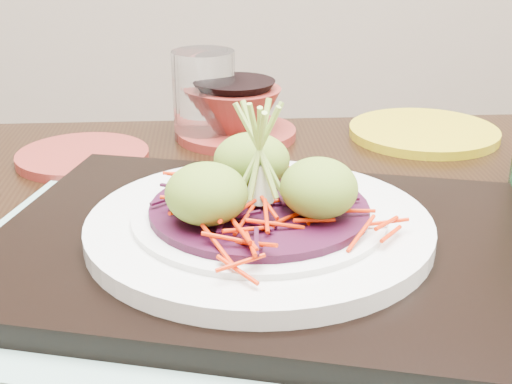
{
  "coord_description": "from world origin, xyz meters",
  "views": [
    {
      "loc": [
        -0.1,
        -0.59,
        0.98
      ],
      "look_at": [
        -0.03,
        -0.04,
        0.75
      ],
      "focal_mm": 50.0,
      "sensor_mm": 36.0,
      "label": 1
    }
  ],
  "objects": [
    {
      "name": "yellow_plate",
      "position": [
        0.23,
        0.25,
        0.71
      ],
      "size": [
        0.21,
        0.21,
        0.01
      ],
      "primitive_type": "cylinder",
      "rotation": [
        0.0,
        0.0,
        -0.14
      ],
      "color": "#B5A014",
      "rests_on": "dining_table"
    },
    {
      "name": "guacamole_scoops",
      "position": [
        -0.03,
        -0.06,
        0.77
      ],
      "size": [
        0.16,
        0.14,
        0.05
      ],
      "color": "olive",
      "rests_on": "cabbage_bed"
    },
    {
      "name": "cabbage_bed",
      "position": [
        -0.03,
        -0.06,
        0.75
      ],
      "size": [
        0.18,
        0.18,
        0.01
      ],
      "primitive_type": "cylinder",
      "color": "#380B21",
      "rests_on": "white_plate"
    },
    {
      "name": "water_glass",
      "position": [
        -0.05,
        0.28,
        0.75
      ],
      "size": [
        0.08,
        0.08,
        0.11
      ],
      "primitive_type": "cylinder",
      "rotation": [
        0.0,
        0.0,
        0.07
      ],
      "color": "white",
      "rests_on": "dining_table"
    },
    {
      "name": "terracotta_side_plate",
      "position": [
        -0.2,
        0.21,
        0.7
      ],
      "size": [
        0.16,
        0.16,
        0.01
      ],
      "primitive_type": "cylinder",
      "rotation": [
        0.0,
        0.0,
        0.07
      ],
      "color": "maroon",
      "rests_on": "dining_table"
    },
    {
      "name": "white_plate",
      "position": [
        -0.03,
        -0.06,
        0.73
      ],
      "size": [
        0.28,
        0.28,
        0.02
      ],
      "color": "silver",
      "rests_on": "serving_tray"
    },
    {
      "name": "serving_tray",
      "position": [
        -0.03,
        -0.06,
        0.71
      ],
      "size": [
        0.52,
        0.45,
        0.02
      ],
      "primitive_type": "cube",
      "rotation": [
        0.0,
        0.0,
        -0.33
      ],
      "color": "black",
      "rests_on": "placemat"
    },
    {
      "name": "scallion_garnish",
      "position": [
        -0.03,
        -0.06,
        0.79
      ],
      "size": [
        0.07,
        0.07,
        0.1
      ],
      "primitive_type": null,
      "color": "#9AC14D",
      "rests_on": "cabbage_bed"
    },
    {
      "name": "carrot_julienne",
      "position": [
        -0.03,
        -0.06,
        0.76
      ],
      "size": [
        0.22,
        0.22,
        0.01
      ],
      "primitive_type": null,
      "color": "red",
      "rests_on": "cabbage_bed"
    },
    {
      "name": "dining_table",
      "position": [
        -0.01,
        -0.02,
        0.61
      ],
      "size": [
        1.17,
        0.82,
        0.7
      ],
      "rotation": [
        0.0,
        0.0,
        -0.07
      ],
      "color": "black",
      "rests_on": "ground"
    },
    {
      "name": "terracotta_bowl_set",
      "position": [
        -0.01,
        0.27,
        0.73
      ],
      "size": [
        0.2,
        0.2,
        0.06
      ],
      "rotation": [
        0.0,
        0.0,
        -0.36
      ],
      "color": "maroon",
      "rests_on": "dining_table"
    },
    {
      "name": "placemat",
      "position": [
        -0.03,
        -0.06,
        0.7
      ],
      "size": [
        0.6,
        0.54,
        0.0
      ],
      "primitive_type": "cube",
      "rotation": [
        0.0,
        0.0,
        -0.33
      ],
      "color": "#83AAA0",
      "rests_on": "dining_table"
    }
  ]
}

